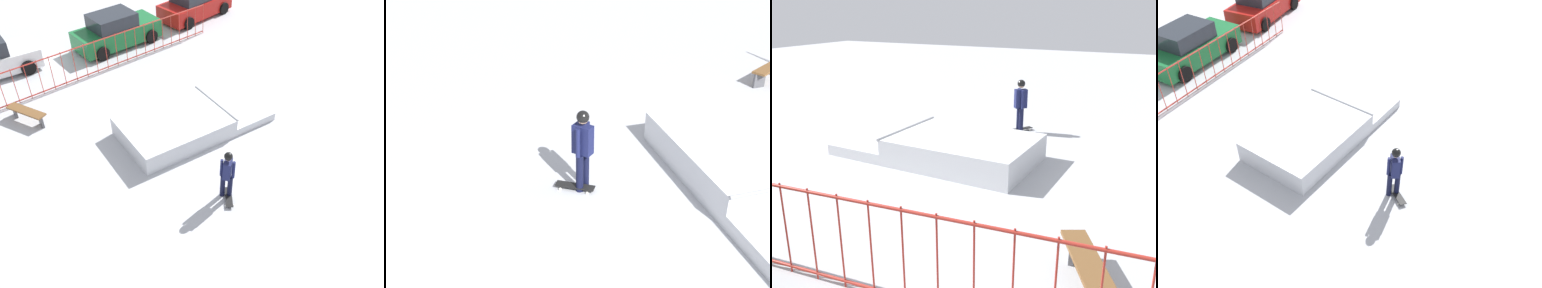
# 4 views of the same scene
# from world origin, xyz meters

# --- Properties ---
(ground_plane) EXTENTS (60.00, 60.00, 0.00)m
(ground_plane) POSITION_xyz_m (0.00, 0.00, 0.00)
(ground_plane) COLOR #B7BABF
(skate_ramp) EXTENTS (5.49, 2.79, 0.74)m
(skate_ramp) POSITION_xyz_m (0.00, 0.04, 0.32)
(skate_ramp) COLOR silver
(skate_ramp) RESTS_ON ground
(skater) EXTENTS (0.43, 0.41, 1.73)m
(skater) POSITION_xyz_m (-0.83, -3.26, 1.01)
(skater) COLOR black
(skater) RESTS_ON ground
(skateboard) EXTENTS (0.62, 0.77, 0.09)m
(skateboard) POSITION_xyz_m (-0.83, -3.42, 0.08)
(skateboard) COLOR black
(skateboard) RESTS_ON ground
(perimeter_fence) EXTENTS (10.60, 0.92, 1.50)m
(perimeter_fence) POSITION_xyz_m (-0.00, 5.63, 0.77)
(perimeter_fence) COLOR #B22D23
(perimeter_fence) RESTS_ON ground
(park_bench) EXTENTS (1.08, 1.61, 0.48)m
(park_bench) POSITION_xyz_m (-4.40, 3.91, 0.36)
(park_bench) COLOR brown
(park_bench) RESTS_ON ground
(parked_car_green) EXTENTS (4.22, 2.18, 1.60)m
(parked_car_green) POSITION_xyz_m (1.16, 7.41, 0.72)
(parked_car_green) COLOR #196B33
(parked_car_green) RESTS_ON ground
(parked_car_red) EXTENTS (4.33, 2.47, 1.60)m
(parked_car_red) POSITION_xyz_m (6.08, 7.90, 0.72)
(parked_car_red) COLOR red
(parked_car_red) RESTS_ON ground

